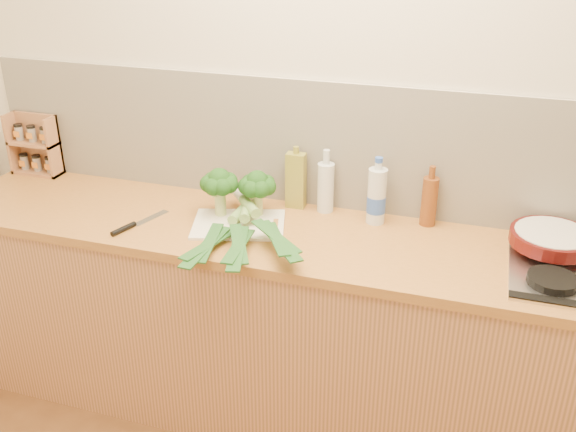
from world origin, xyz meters
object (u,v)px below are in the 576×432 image
(chopping_board, at_px, (239,224))
(skillet, at_px, (553,238))
(chefs_knife, at_px, (130,226))
(spice_rack, at_px, (36,148))

(chopping_board, height_order, skillet, skillet)
(chefs_knife, xyz_separation_m, skillet, (1.60, 0.28, 0.06))
(chopping_board, height_order, spice_rack, spice_rack)
(chopping_board, xyz_separation_m, chefs_knife, (-0.41, -0.15, 0.00))
(chopping_board, distance_m, skillet, 1.20)
(spice_rack, bearing_deg, skillet, -2.92)
(chopping_board, bearing_deg, skillet, -9.71)
(chefs_knife, distance_m, skillet, 1.62)
(skillet, bearing_deg, chefs_knife, -173.70)
(chopping_board, relative_size, chefs_knife, 1.28)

